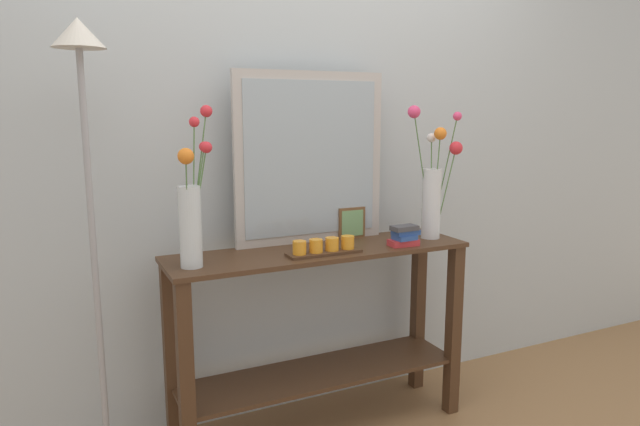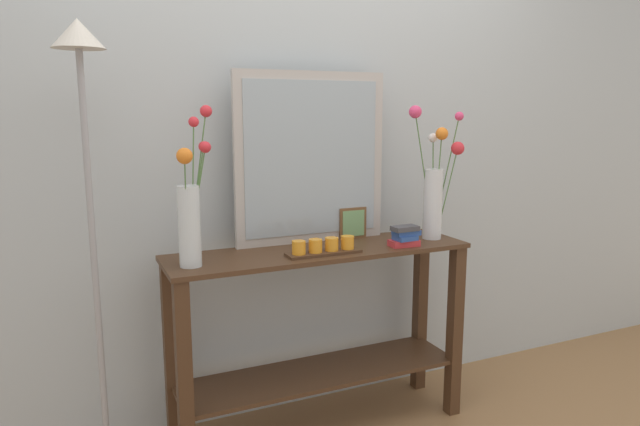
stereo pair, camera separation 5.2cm
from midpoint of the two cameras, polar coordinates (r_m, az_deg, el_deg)
wall_back at (r=2.65m, az=-2.14°, el=8.73°), size 6.40×0.08×2.70m
console_table at (r=2.54m, az=0.59°, el=-10.61°), size 1.32×0.36×0.83m
mirror_leaning at (r=2.53m, az=-0.29°, el=5.50°), size 0.71×0.03×0.76m
tall_vase_left at (r=2.19m, az=-12.18°, el=0.30°), size 0.18×0.22×0.61m
vase_right at (r=2.66m, az=11.95°, el=2.47°), size 0.26×0.13×0.61m
candle_tray at (r=2.36m, az=0.99°, el=-3.48°), size 0.32×0.09×0.07m
picture_frame_small at (r=2.64m, az=3.88°, el=-1.02°), size 0.14×0.01×0.14m
book_stack at (r=2.52m, az=9.09°, el=-2.32°), size 0.14×0.08×0.09m
floor_lamp at (r=2.18m, az=-21.56°, el=2.90°), size 0.24×0.24×1.73m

